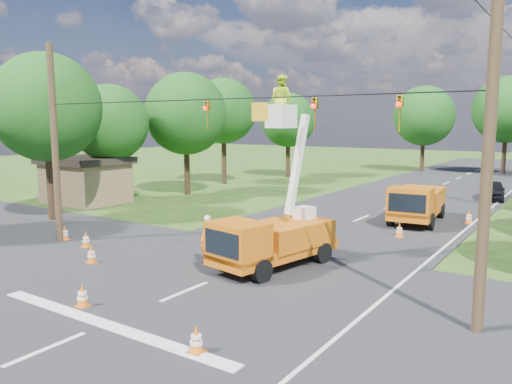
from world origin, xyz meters
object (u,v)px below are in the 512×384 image
Objects in this scene: shed at (86,179)px; tree_left_f at (288,120)px; second_truck at (417,203)px; pole_left at (55,145)px; bucket_truck at (273,227)px; tree_far_b at (507,110)px; pole_right_near at (489,139)px; tree_left_c at (110,123)px; traffic_cone_2 at (399,230)px; tree_far_a at (424,116)px; traffic_cone_5 at (65,233)px; traffic_cone_3 at (91,254)px; traffic_cone_6 at (469,217)px; tree_left_d at (186,114)px; traffic_cone_0 at (82,296)px; distant_car at (492,190)px; tree_left_b at (46,108)px; tree_left_e at (224,111)px; traffic_cone_4 at (86,240)px; ground_worker at (208,243)px; traffic_cone_1 at (196,340)px.

shed is 0.65× the size of tree_left_f.
second_truck is 0.67× the size of pole_left.
tree_far_b reaches higher than bucket_truck.
pole_right_near reaches higher than tree_left_c.
traffic_cone_2 is (2.38, 7.68, -1.25)m from bucket_truck.
traffic_cone_5 is at bearing -96.10° from tree_far_a.
bucket_truck is at bearing 28.94° from traffic_cone_3.
tree_left_f is at bearing 100.02° from pole_left.
shed is at bearing 143.18° from traffic_cone_3.
shed reaches higher than second_truck.
traffic_cone_6 is at bearing -69.59° from tree_far_a.
traffic_cone_0 is at bearing -55.90° from tree_left_d.
bucket_truck is at bearing -107.28° from distant_car.
traffic_cone_3 is at bearing -139.89° from bucket_truck.
pole_right_near is at bearing 0.00° from pole_left.
tree_left_d is (-0.50, 12.00, -0.18)m from tree_left_b.
tree_left_f is at bearing 75.96° from tree_left_e.
distant_car reaches higher than traffic_cone_5.
traffic_cone_5 and traffic_cone_6 have the same top height.
tree_left_c is 40.96m from tree_far_b.
traffic_cone_2 is at bearing 41.51° from traffic_cone_4.
bucket_truck is 8.61m from pole_right_near.
pole_right_near is 23.23m from tree_left_b.
bucket_truck is 2.60m from ground_worker.
pole_left is at bearing -69.86° from tree_left_d.
traffic_cone_6 is at bearing -17.19° from tree_left_e.
ground_worker is 0.46× the size of distant_car.
tree_left_e is (-0.30, 13.00, 1.05)m from tree_left_c.
second_truck is 18.29m from traffic_cone_5.
second_truck reaches higher than traffic_cone_5.
tree_far_b reaches higher than traffic_cone_2.
traffic_cone_6 is (6.68, 14.35, -0.57)m from ground_worker.
tree_far_b reaches higher than traffic_cone_6.
traffic_cone_1 is 34.19m from tree_left_e.
traffic_cone_6 is (0.37, -9.94, -0.32)m from distant_car.
traffic_cone_6 is 0.07× the size of pole_right_near.
pole_left is (-7.81, 4.65, 4.14)m from traffic_cone_0.
shed reaches higher than traffic_cone_6.
tree_left_c is at bearing -178.02° from traffic_cone_2.
second_truck is at bearing 91.32° from bucket_truck.
bucket_truck is 27.14m from tree_left_e.
tree_left_f reaches higher than traffic_cone_1.
tree_left_d is at bearing -160.43° from distant_car.
pole_right_near is (5.35, 5.08, 4.75)m from traffic_cone_1.
traffic_cone_0 is 1.00× the size of traffic_cone_6.
traffic_cone_4 is 1.00× the size of traffic_cone_6.
traffic_cone_2 is 16.56m from pole_left.
traffic_cone_4 is (-8.53, -1.98, -1.25)m from bucket_truck.
traffic_cone_0 is 31.25m from tree_left_e.
tree_left_d is (-13.69, 14.21, 5.20)m from ground_worker.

